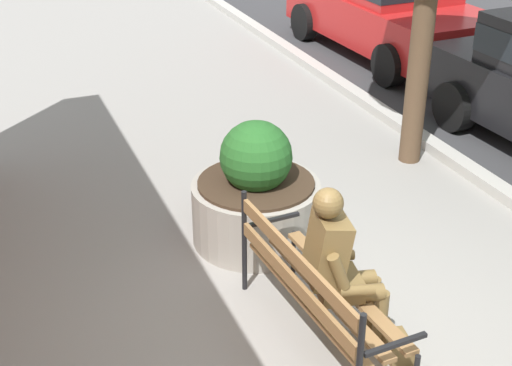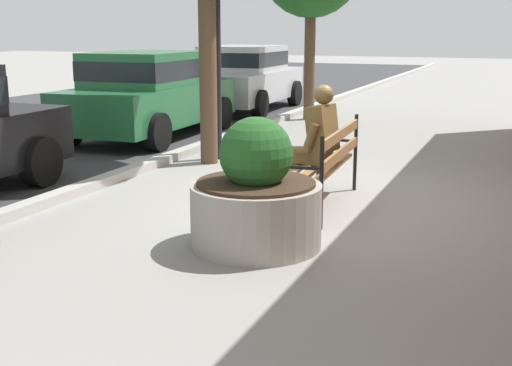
% 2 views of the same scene
% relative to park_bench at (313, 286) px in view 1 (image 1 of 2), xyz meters
% --- Properties ---
extents(ground_plane, '(80.00, 80.00, 0.00)m').
position_rel_park_bench_xyz_m(ground_plane, '(0.20, 0.04, -0.54)').
color(ground_plane, gray).
extents(park_bench, '(1.83, 0.63, 0.95)m').
position_rel_park_bench_xyz_m(park_bench, '(0.00, 0.00, 0.00)').
color(park_bench, olive).
rests_on(park_bench, ground).
extents(bronze_statue_seated, '(0.74, 0.79, 1.37)m').
position_rel_park_bench_xyz_m(bronze_statue_seated, '(0.10, 0.21, 0.12)').
color(bronze_statue_seated, brown).
rests_on(bronze_statue_seated, ground).
extents(concrete_planter, '(1.21, 1.21, 1.21)m').
position_rel_park_bench_xyz_m(concrete_planter, '(-1.60, 0.19, -0.10)').
color(concrete_planter, gray).
rests_on(concrete_planter, ground).
extents(parked_car_red, '(4.16, 2.05, 1.56)m').
position_rel_park_bench_xyz_m(parked_car_red, '(-6.28, 4.43, 0.30)').
color(parked_car_red, '#B21E1E').
rests_on(parked_car_red, ground).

